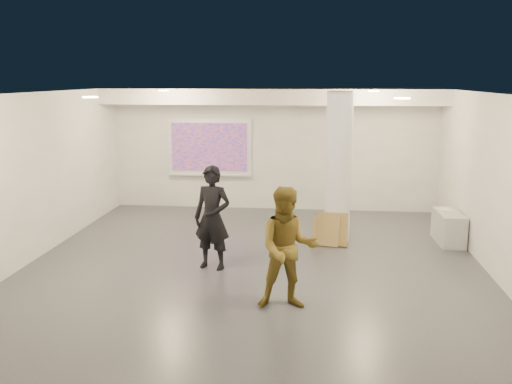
# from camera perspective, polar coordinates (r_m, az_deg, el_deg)

# --- Properties ---
(floor) EXTENTS (8.00, 9.00, 0.01)m
(floor) POSITION_cam_1_polar(r_m,az_deg,el_deg) (10.10, -0.24, -7.41)
(floor) COLOR #37393E
(floor) RESTS_ON ground
(ceiling) EXTENTS (8.00, 9.00, 0.01)m
(ceiling) POSITION_cam_1_polar(r_m,az_deg,el_deg) (9.57, -0.26, 9.85)
(ceiling) COLOR silver
(ceiling) RESTS_ON floor
(wall_back) EXTENTS (8.00, 0.01, 3.00)m
(wall_back) POSITION_cam_1_polar(r_m,az_deg,el_deg) (14.16, 1.75, 4.26)
(wall_back) COLOR silver
(wall_back) RESTS_ON floor
(wall_front) EXTENTS (8.00, 0.01, 3.00)m
(wall_front) POSITION_cam_1_polar(r_m,az_deg,el_deg) (5.41, -5.53, -7.65)
(wall_front) COLOR silver
(wall_front) RESTS_ON floor
(wall_left) EXTENTS (0.01, 9.00, 3.00)m
(wall_left) POSITION_cam_1_polar(r_m,az_deg,el_deg) (10.91, -21.63, 1.31)
(wall_left) COLOR silver
(wall_left) RESTS_ON floor
(wall_right) EXTENTS (0.01, 9.00, 3.00)m
(wall_right) POSITION_cam_1_polar(r_m,az_deg,el_deg) (10.11, 22.92, 0.47)
(wall_right) COLOR silver
(wall_right) RESTS_ON floor
(soffit_band) EXTENTS (8.00, 1.10, 0.36)m
(soffit_band) POSITION_cam_1_polar(r_m,az_deg,el_deg) (13.50, 1.61, 9.54)
(soffit_band) COLOR white
(soffit_band) RESTS_ON ceiling
(downlight_nw) EXTENTS (0.22, 0.22, 0.02)m
(downlight_nw) POSITION_cam_1_polar(r_m,az_deg,el_deg) (12.44, -9.24, 9.98)
(downlight_nw) COLOR #F8F28A
(downlight_nw) RESTS_ON ceiling
(downlight_ne) EXTENTS (0.22, 0.22, 0.02)m
(downlight_ne) POSITION_cam_1_polar(r_m,az_deg,el_deg) (12.06, 11.69, 9.85)
(downlight_ne) COLOR #F8F28A
(downlight_ne) RESTS_ON ceiling
(downlight_sw) EXTENTS (0.22, 0.22, 0.02)m
(downlight_sw) POSITION_cam_1_polar(r_m,az_deg,el_deg) (8.64, -16.25, 9.10)
(downlight_sw) COLOR #F8F28A
(downlight_sw) RESTS_ON ceiling
(downlight_se) EXTENTS (0.22, 0.22, 0.02)m
(downlight_se) POSITION_cam_1_polar(r_m,az_deg,el_deg) (8.09, 14.40, 9.07)
(downlight_se) COLOR #F8F28A
(downlight_se) RESTS_ON ceiling
(column) EXTENTS (0.52, 0.52, 3.00)m
(column) POSITION_cam_1_polar(r_m,az_deg,el_deg) (11.45, 8.24, 2.45)
(column) COLOR white
(column) RESTS_ON floor
(projection_screen) EXTENTS (2.10, 0.13, 1.42)m
(projection_screen) POSITION_cam_1_polar(r_m,az_deg,el_deg) (14.31, -4.68, 4.42)
(projection_screen) COLOR white
(projection_screen) RESTS_ON wall_back
(credenza) EXTENTS (0.49, 1.09, 0.63)m
(credenza) POSITION_cam_1_polar(r_m,az_deg,el_deg) (12.04, 18.70, -3.38)
(credenza) COLOR #9DA0A2
(credenza) RESTS_ON floor
(papers_stack) EXTENTS (0.32, 0.37, 0.02)m
(papers_stack) POSITION_cam_1_polar(r_m,az_deg,el_deg) (12.13, 18.44, -1.67)
(papers_stack) COLOR silver
(papers_stack) RESTS_ON credenza
(cardboard_back) EXTENTS (0.62, 0.28, 0.65)m
(cardboard_back) POSITION_cam_1_polar(r_m,az_deg,el_deg) (11.33, 7.66, -3.72)
(cardboard_back) COLOR olive
(cardboard_back) RESTS_ON floor
(cardboard_front) EXTENTS (0.58, 0.37, 0.57)m
(cardboard_front) POSITION_cam_1_polar(r_m,az_deg,el_deg) (11.32, 7.00, -3.90)
(cardboard_front) COLOR olive
(cardboard_front) RESTS_ON floor
(woman) EXTENTS (0.74, 0.58, 1.80)m
(woman) POSITION_cam_1_polar(r_m,az_deg,el_deg) (9.79, -4.39, -2.59)
(woman) COLOR black
(woman) RESTS_ON floor
(man) EXTENTS (0.94, 0.77, 1.76)m
(man) POSITION_cam_1_polar(r_m,az_deg,el_deg) (8.12, 3.20, -5.64)
(man) COLOR olive
(man) RESTS_ON floor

